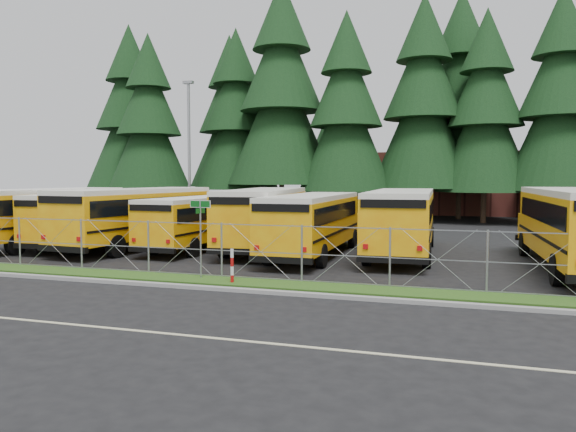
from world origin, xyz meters
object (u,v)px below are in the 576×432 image
object	(u,v)px
bus_6	(402,223)
street_sign	(200,222)
bus_1	(99,219)
bus_3	(204,223)
bus_2	(141,218)
bus_4	(266,219)
light_standard	(189,150)
bus_5	(314,225)
bus_east	(575,230)
striped_bollard	(232,266)
bus_0	(49,217)

from	to	relation	value
bus_6	street_sign	distance (m)	10.24
bus_1	bus_3	distance (m)	5.96
bus_2	bus_4	distance (m)	6.42
bus_2	bus_6	bearing A→B (deg)	10.68
street_sign	light_standard	xyz separation A→B (m)	(-9.28, 16.87, 3.47)
bus_5	bus_4	bearing A→B (deg)	149.06
bus_6	light_standard	size ratio (longest dim) A/B	1.14
bus_2	street_sign	xyz separation A→B (m)	(6.88, -7.01, 0.51)
bus_2	bus_3	bearing A→B (deg)	17.99
bus_east	light_standard	size ratio (longest dim) A/B	1.19
bus_4	striped_bollard	bearing A→B (deg)	-84.47
light_standard	striped_bollard	bearing A→B (deg)	-58.38
bus_1	bus_2	distance (m)	2.78
bus_1	street_sign	bearing A→B (deg)	-40.60
bus_2	bus_4	xyz separation A→B (m)	(6.25, 1.49, -0.01)
bus_5	street_sign	world-z (taller)	bus_5
bus_1	bus_6	xyz separation A→B (m)	(15.79, 0.82, 0.11)
bus_0	bus_2	world-z (taller)	bus_2
bus_2	striped_bollard	size ratio (longest dim) A/B	9.68
bus_0	bus_1	world-z (taller)	bus_0
bus_2	bus_east	distance (m)	19.86
bus_3	bus_6	world-z (taller)	bus_6
bus_0	street_sign	distance (m)	13.50
bus_4	bus_east	xyz separation A→B (m)	(13.59, -2.51, 0.07)
bus_4	bus_0	bearing A→B (deg)	-176.10
bus_4	bus_east	world-z (taller)	bus_east
bus_2	light_standard	xyz separation A→B (m)	(-2.40, 9.86, 3.98)
bus_4	bus_5	size ratio (longest dim) A/B	1.07
bus_1	striped_bollard	world-z (taller)	bus_1
bus_3	bus_5	xyz separation A→B (m)	(6.04, -0.96, 0.10)
bus_0	bus_3	distance (m)	8.38
bus_3	street_sign	bearing A→B (deg)	-61.66
bus_3	bus_east	world-z (taller)	bus_east
bus_0	bus_5	distance (m)	14.30
bus_5	bus_east	xyz separation A→B (m)	(10.61, -0.75, 0.17)
bus_2	striped_bollard	bearing A→B (deg)	-36.54
street_sign	light_standard	distance (m)	19.56
bus_0	light_standard	xyz separation A→B (m)	(2.67, 10.60, 4.00)
striped_bollard	bus_5	bearing A→B (deg)	82.71
light_standard	bus_1	bearing A→B (deg)	-92.16
bus_1	light_standard	size ratio (longest dim) A/B	1.05
bus_6	light_standard	xyz separation A→B (m)	(-15.43, 8.70, 3.99)
bus_east	light_standard	world-z (taller)	light_standard
bus_1	street_sign	distance (m)	12.13
bus_5	street_sign	xyz separation A→B (m)	(-2.35, -6.75, 0.61)
bus_5	striped_bollard	bearing A→B (deg)	-97.74
bus_5	bus_east	world-z (taller)	bus_east
street_sign	bus_6	bearing A→B (deg)	52.99
bus_east	bus_6	bearing A→B (deg)	159.56
bus_2	bus_1	bearing A→B (deg)	178.74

